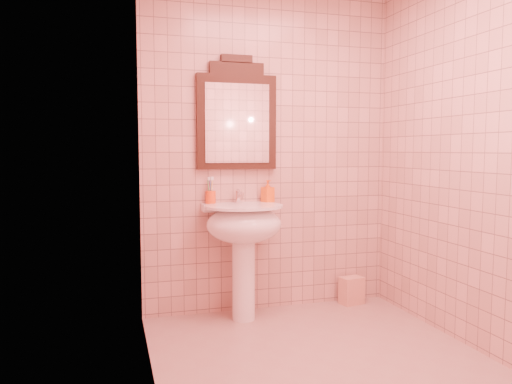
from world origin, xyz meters
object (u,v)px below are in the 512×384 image
object	(u,v)px
toothbrush_cup	(211,197)
towel	(352,290)
mirror	(237,117)
soap_dispenser	(268,191)
pedestal_sink	(244,232)

from	to	relation	value
toothbrush_cup	towel	world-z (taller)	toothbrush_cup
mirror	soap_dispenser	xyz separation A→B (m)	(0.24, -0.04, -0.57)
pedestal_sink	mirror	size ratio (longest dim) A/B	1.00
pedestal_sink	mirror	distance (m)	0.88
toothbrush_cup	mirror	bearing A→B (deg)	5.10
pedestal_sink	soap_dispenser	bearing A→B (deg)	34.52
pedestal_sink	toothbrush_cup	size ratio (longest dim) A/B	4.86
pedestal_sink	soap_dispenser	distance (m)	0.41
pedestal_sink	mirror	bearing A→B (deg)	90.00
pedestal_sink	toothbrush_cup	distance (m)	0.38
soap_dispenser	towel	xyz separation A→B (m)	(0.72, -0.04, -0.84)
toothbrush_cup	soap_dispenser	bearing A→B (deg)	-2.44
pedestal_sink	mirror	xyz separation A→B (m)	(0.00, 0.20, 0.86)
mirror	toothbrush_cup	distance (m)	0.64
mirror	towel	xyz separation A→B (m)	(0.95, -0.08, -1.41)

